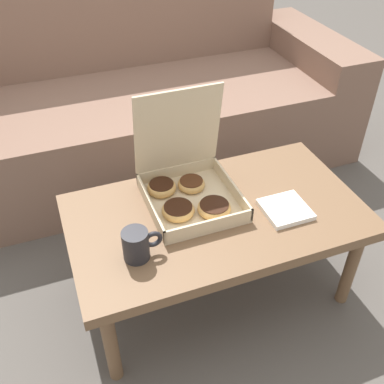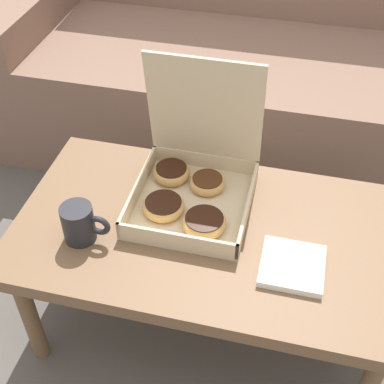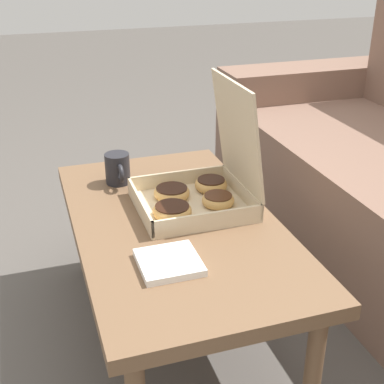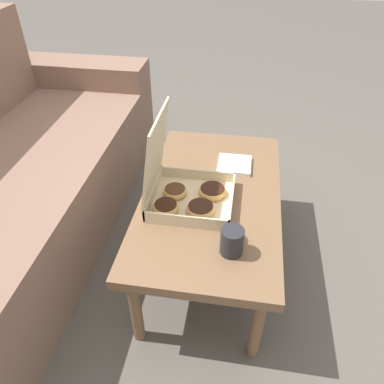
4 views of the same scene
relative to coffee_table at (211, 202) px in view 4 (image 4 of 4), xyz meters
The scene contains 5 objects.
ground_plane 0.39m from the coffee_table, 90.00° to the left, with size 12.00×12.00×0.00m, color #514C47.
coffee_table is the anchor object (origin of this frame).
pastry_box 0.16m from the coffee_table, 125.49° to the left, with size 0.30×0.32×0.37m.
coffee_mug 0.33m from the coffee_table, 161.03° to the right, with size 0.12×0.08×0.10m.
napkin_stack 0.23m from the coffee_table, 19.99° to the right, with size 0.15×0.15×0.02m.
Camera 4 is at (-1.19, -0.28, 1.35)m, focal length 35.00 mm.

